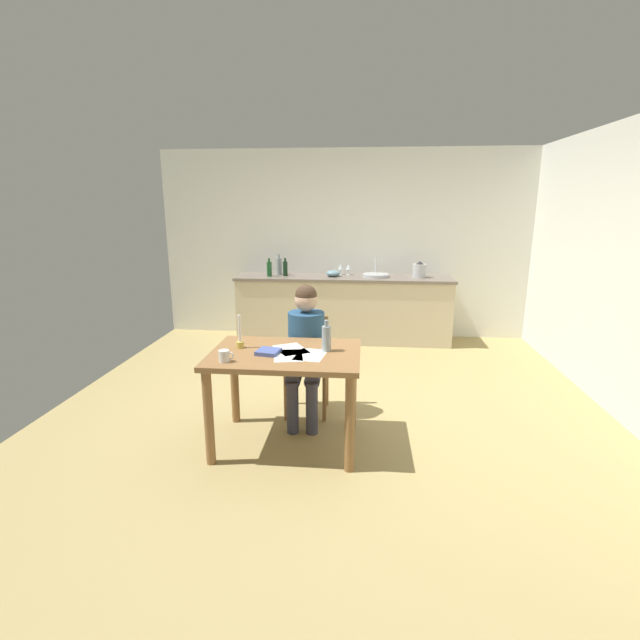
{
  "coord_description": "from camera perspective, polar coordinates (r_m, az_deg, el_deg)",
  "views": [
    {
      "loc": [
        0.27,
        -4.08,
        1.87
      ],
      "look_at": [
        -0.11,
        -0.03,
        0.85
      ],
      "focal_mm": 26.15,
      "sensor_mm": 36.0,
      "label": 1
    }
  ],
  "objects": [
    {
      "name": "wine_glass_by_kettle",
      "position": [
        6.54,
        2.55,
        6.5
      ],
      "size": [
        0.07,
        0.07,
        0.15
      ],
      "color": "silver",
      "rests_on": "kitchen_counter"
    },
    {
      "name": "dining_table",
      "position": [
        3.61,
        -4.24,
        -5.85
      ],
      "size": [
        1.14,
        0.81,
        0.77
      ],
      "color": "olive",
      "rests_on": "ground"
    },
    {
      "name": "candlestick",
      "position": [
        3.7,
        -9.77,
        -2.28
      ],
      "size": [
        0.06,
        0.06,
        0.26
      ],
      "color": "gold",
      "rests_on": "dining_table"
    },
    {
      "name": "bottle_wine_red",
      "position": [
        6.43,
        -4.27,
        6.32
      ],
      "size": [
        0.06,
        0.06,
        0.25
      ],
      "color": "black",
      "rests_on": "kitchen_counter"
    },
    {
      "name": "ground_plane",
      "position": [
        4.51,
        1.47,
        -10.72
      ],
      "size": [
        5.2,
        5.2,
        0.04
      ],
      "primitive_type": "cube",
      "color": "tan"
    },
    {
      "name": "stovetop_kettle",
      "position": [
        6.42,
        12.07,
        5.98
      ],
      "size": [
        0.18,
        0.18,
        0.22
      ],
      "color": "#B7BABF",
      "rests_on": "kitchen_counter"
    },
    {
      "name": "person_seated",
      "position": [
        4.05,
        -1.77,
        -3.0
      ],
      "size": [
        0.33,
        0.6,
        1.19
      ],
      "color": "navy",
      "rests_on": "ground"
    },
    {
      "name": "chair_at_table",
      "position": [
        4.25,
        -1.54,
        -4.88
      ],
      "size": [
        0.41,
        0.41,
        0.87
      ],
      "color": "olive",
      "rests_on": "ground"
    },
    {
      "name": "bottle_oil",
      "position": [
        6.43,
        -6.23,
        6.26
      ],
      "size": [
        0.07,
        0.07,
        0.24
      ],
      "color": "#194C23",
      "rests_on": "kitchen_counter"
    },
    {
      "name": "wine_bottle_on_table",
      "position": [
        3.56,
        0.84,
        -2.22
      ],
      "size": [
        0.07,
        0.07,
        0.24
      ],
      "color": "#8C999E",
      "rests_on": "dining_table"
    },
    {
      "name": "kitchen_counter",
      "position": [
        6.48,
        2.88,
        1.44
      ],
      "size": [
        2.94,
        0.64,
        0.9
      ],
      "color": "beige",
      "rests_on": "ground"
    },
    {
      "name": "book_magazine",
      "position": [
        3.54,
        -6.33,
        -3.88
      ],
      "size": [
        0.19,
        0.19,
        0.03
      ],
      "primitive_type": "cube",
      "rotation": [
        0.0,
        0.0,
        -0.19
      ],
      "color": "#46579D",
      "rests_on": "dining_table"
    },
    {
      "name": "mixing_bowl",
      "position": [
        6.39,
        1.62,
        5.74
      ],
      "size": [
        0.19,
        0.19,
        0.09
      ],
      "primitive_type": "ellipsoid",
      "color": "#668C99",
      "rests_on": "kitchen_counter"
    },
    {
      "name": "paper_bill",
      "position": [
        3.63,
        -3.56,
        -3.6
      ],
      "size": [
        0.33,
        0.36,
        0.0
      ],
      "primitive_type": "cube",
      "rotation": [
        0.0,
        0.0,
        0.52
      ],
      "color": "white",
      "rests_on": "dining_table"
    },
    {
      "name": "wine_glass_near_sink",
      "position": [
        6.53,
        3.51,
        6.49
      ],
      "size": [
        0.07,
        0.07,
        0.15
      ],
      "color": "silver",
      "rests_on": "kitchen_counter"
    },
    {
      "name": "wall_back",
      "position": [
        6.71,
        3.11,
        9.2
      ],
      "size": [
        5.2,
        0.12,
        2.6
      ],
      "primitive_type": "cube",
      "color": "silver",
      "rests_on": "ground"
    },
    {
      "name": "paper_envelope",
      "position": [
        3.49,
        -1.17,
        -4.29
      ],
      "size": [
        0.25,
        0.32,
        0.0
      ],
      "primitive_type": "cube",
      "rotation": [
        0.0,
        0.0,
        -0.15
      ],
      "color": "white",
      "rests_on": "dining_table"
    },
    {
      "name": "paper_letter",
      "position": [
        3.49,
        -3.9,
        -4.37
      ],
      "size": [
        0.26,
        0.33,
        0.0
      ],
      "primitive_type": "cube",
      "rotation": [
        0.0,
        0.0,
        0.18
      ],
      "color": "white",
      "rests_on": "dining_table"
    },
    {
      "name": "sink_unit",
      "position": [
        6.4,
        6.85,
        5.48
      ],
      "size": [
        0.36,
        0.36,
        0.24
      ],
      "color": "#B2B7BC",
      "rests_on": "kitchen_counter"
    },
    {
      "name": "bottle_vinegar",
      "position": [
        6.55,
        -5.03,
        6.6
      ],
      "size": [
        0.08,
        0.08,
        0.29
      ],
      "color": "#8C999E",
      "rests_on": "kitchen_counter"
    },
    {
      "name": "coffee_mug",
      "position": [
        3.4,
        -11.61,
        -4.34
      ],
      "size": [
        0.11,
        0.08,
        0.09
      ],
      "color": "white",
      "rests_on": "dining_table"
    }
  ]
}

